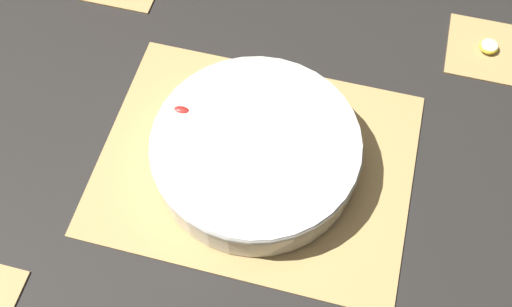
% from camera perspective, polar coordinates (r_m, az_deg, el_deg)
% --- Properties ---
extents(ground_plane, '(6.00, 6.00, 0.00)m').
position_cam_1_polar(ground_plane, '(0.90, -0.00, -0.97)').
color(ground_plane, black).
extents(bamboo_mat_center, '(0.46, 0.36, 0.01)m').
position_cam_1_polar(bamboo_mat_center, '(0.90, -0.00, -0.87)').
color(bamboo_mat_center, tan).
rests_on(bamboo_mat_center, ground_plane).
extents(coaster_mat_near_left, '(0.13, 0.13, 0.01)m').
position_cam_1_polar(coaster_mat_near_left, '(1.09, 21.16, 9.24)').
color(coaster_mat_near_left, tan).
rests_on(coaster_mat_near_left, ground_plane).
extents(fruit_salad_bowl, '(0.30, 0.30, 0.06)m').
position_cam_1_polar(fruit_salad_bowl, '(0.86, 0.02, 0.36)').
color(fruit_salad_bowl, silver).
rests_on(fruit_salad_bowl, bamboo_mat_center).
extents(banana_coin_single, '(0.03, 0.03, 0.01)m').
position_cam_1_polar(banana_coin_single, '(1.08, 21.29, 9.48)').
color(banana_coin_single, '#F4EABC').
rests_on(banana_coin_single, coaster_mat_near_left).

